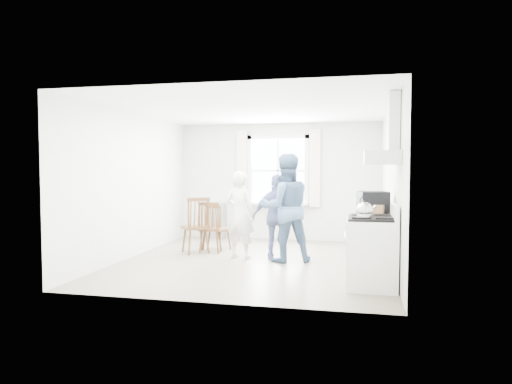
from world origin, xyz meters
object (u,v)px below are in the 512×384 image
object	(u,v)px
windsor_chair_a	(209,222)
person_left	(240,215)
person_right	(278,217)
person_mid	(286,208)
windsor_chair_c	(197,219)
stereo_stack	(373,204)
gas_stove	(372,252)
windsor_chair_b	(216,223)
low_cabinet	(375,246)

from	to	relation	value
windsor_chair_a	person_left	size ratio (longest dim) A/B	0.63
windsor_chair_a	person_right	bearing A→B (deg)	-12.72
person_mid	windsor_chair_c	bearing A→B (deg)	-32.38
stereo_stack	windsor_chair_c	world-z (taller)	stereo_stack
gas_stove	person_mid	distance (m)	2.05
person_left	windsor_chair_b	bearing A→B (deg)	-26.63
windsor_chair_c	person_mid	bearing A→B (deg)	-11.33
low_cabinet	person_left	xyz separation A→B (m)	(-2.29, 0.87, 0.33)
windsor_chair_b	person_right	xyz separation A→B (m)	(1.32, -0.56, 0.20)
stereo_stack	person_mid	world-z (taller)	person_mid
windsor_chair_a	person_right	distance (m)	1.40
person_left	gas_stove	bearing A→B (deg)	161.00
person_left	person_mid	xyz separation A→B (m)	(0.83, -0.13, 0.15)
person_left	person_right	xyz separation A→B (m)	(0.67, 0.04, -0.03)
windsor_chair_c	person_left	bearing A→B (deg)	-13.72
person_left	stereo_stack	bearing A→B (deg)	173.73
windsor_chair_b	person_left	size ratio (longest dim) A/B	0.58
gas_stove	person_right	bearing A→B (deg)	133.76
windsor_chair_a	stereo_stack	bearing A→B (deg)	-23.60
gas_stove	person_right	world-z (taller)	person_right
stereo_stack	windsor_chair_c	size ratio (longest dim) A/B	0.45
stereo_stack	person_left	xyz separation A→B (m)	(-2.25, 0.94, -0.30)
gas_stove	windsor_chair_c	size ratio (longest dim) A/B	1.05
windsor_chair_a	windsor_chair_b	distance (m)	0.26
person_mid	gas_stove	bearing A→B (deg)	112.69
stereo_stack	person_mid	xyz separation A→B (m)	(-1.41, 0.81, -0.16)
windsor_chair_a	person_right	size ratio (longest dim) A/B	0.65
stereo_stack	windsor_chair_a	size ratio (longest dim) A/B	0.49
low_cabinet	windsor_chair_b	distance (m)	3.28
gas_stove	person_left	distance (m)	2.73
stereo_stack	windsor_chair_a	world-z (taller)	stereo_stack
windsor_chair_b	person_mid	bearing A→B (deg)	-26.23
person_right	stereo_stack	bearing A→B (deg)	137.73
windsor_chair_c	person_left	distance (m)	0.91
person_left	person_right	world-z (taller)	person_left
stereo_stack	person_right	world-z (taller)	person_right
person_mid	person_right	xyz separation A→B (m)	(-0.16, 0.17, -0.17)
windsor_chair_a	windsor_chair_b	xyz separation A→B (m)	(0.04, 0.25, -0.05)
gas_stove	stereo_stack	size ratio (longest dim) A/B	2.33
gas_stove	windsor_chair_a	world-z (taller)	gas_stove
windsor_chair_a	windsor_chair_c	world-z (taller)	windsor_chair_c
windsor_chair_c	gas_stove	bearing A→B (deg)	-30.01
person_mid	windsor_chair_b	bearing A→B (deg)	-47.27
windsor_chair_a	person_left	world-z (taller)	person_left
windsor_chair_b	windsor_chair_c	world-z (taller)	windsor_chair_c
windsor_chair_b	windsor_chair_c	size ratio (longest dim) A/B	0.84
windsor_chair_c	person_mid	size ratio (longest dim) A/B	0.58
gas_stove	person_right	distance (m)	2.25
gas_stove	person_mid	world-z (taller)	person_mid
windsor_chair_a	person_left	bearing A→B (deg)	-26.66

